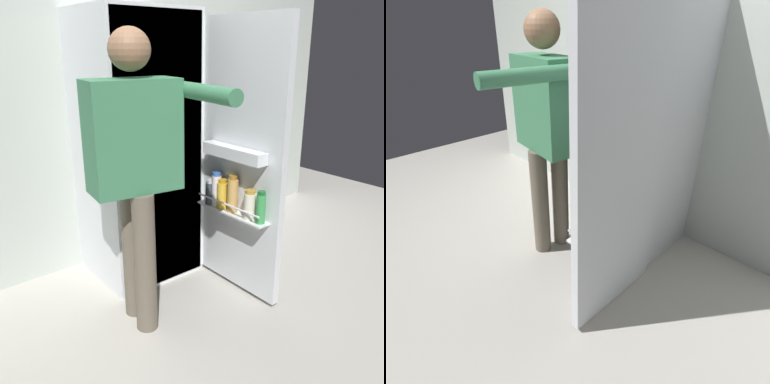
# 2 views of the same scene
# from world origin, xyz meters

# --- Properties ---
(ground_plane) EXTENTS (6.17, 6.17, 0.00)m
(ground_plane) POSITION_xyz_m (0.00, 0.00, 0.00)
(ground_plane) COLOR #B7B2A8
(kitchen_wall) EXTENTS (4.40, 0.10, 2.58)m
(kitchen_wall) POSITION_xyz_m (0.00, 0.91, 1.29)
(kitchen_wall) COLOR beige
(kitchen_wall) RESTS_ON ground_plane
(refrigerator) EXTENTS (0.70, 1.26, 1.73)m
(refrigerator) POSITION_xyz_m (0.03, 0.50, 0.86)
(refrigerator) COLOR silver
(refrigerator) RESTS_ON ground_plane
(person) EXTENTS (0.55, 0.81, 1.60)m
(person) POSITION_xyz_m (-0.33, 0.02, 0.97)
(person) COLOR #665B4C
(person) RESTS_ON ground_plane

